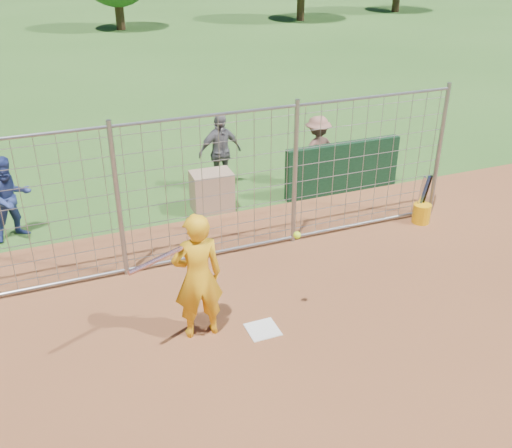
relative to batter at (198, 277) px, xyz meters
name	(u,v)px	position (x,y,z in m)	size (l,w,h in m)	color
ground	(257,322)	(0.83, -0.07, -0.93)	(100.00, 100.00, 0.00)	#2D591E
home_plate	(263,330)	(0.83, -0.27, -0.92)	(0.43, 0.43, 0.02)	silver
dugout_wall	(343,168)	(4.23, 3.53, -0.38)	(2.60, 0.20, 1.10)	#11381E
batter	(198,277)	(0.00, 0.00, 0.00)	(0.68, 0.44, 1.85)	#F6AC15
bystander_a	(11,198)	(-2.28, 3.95, -0.15)	(0.76, 0.59, 1.56)	navy
bystander_b	(220,152)	(1.88, 4.64, -0.09)	(0.98, 0.41, 1.68)	slate
bystander_c	(317,151)	(3.92, 4.13, -0.16)	(0.99, 0.57, 1.54)	#92604F
equipment_bin	(212,191)	(1.39, 3.73, -0.53)	(0.80, 0.55, 0.80)	tan
equipment_in_play	(194,253)	(-0.08, -0.20, 0.49)	(2.36, 0.43, 0.16)	silver
bucket_with_bats	(422,211)	(4.93, 1.69, -0.68)	(0.34, 0.34, 0.97)	#F0A50C
backstop_fence	(211,190)	(0.83, 1.93, 0.33)	(9.08, 0.08, 2.60)	gray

